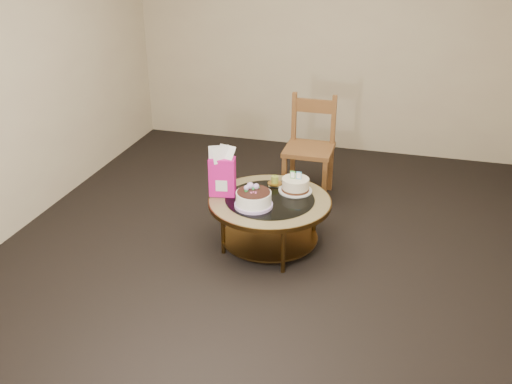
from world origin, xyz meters
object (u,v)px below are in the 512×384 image
(coffee_table, at_px, (270,207))
(cream_cake, at_px, (295,185))
(gift_bag, at_px, (222,171))
(decorated_cake, at_px, (254,200))
(dining_chair, at_px, (310,147))

(coffee_table, xyz_separation_m, cream_cake, (0.17, 0.20, 0.14))
(cream_cake, height_order, gift_bag, gift_bag)
(coffee_table, bearing_deg, gift_bag, -176.08)
(coffee_table, bearing_deg, cream_cake, 49.45)
(gift_bag, bearing_deg, decorated_cake, -33.90)
(coffee_table, bearing_deg, decorated_cake, -119.45)
(dining_chair, bearing_deg, coffee_table, -96.34)
(decorated_cake, bearing_deg, dining_chair, 80.62)
(cream_cake, bearing_deg, gift_bag, -157.60)
(gift_bag, bearing_deg, cream_cake, 12.02)
(coffee_table, distance_m, cream_cake, 0.30)
(coffee_table, height_order, gift_bag, gift_bag)
(decorated_cake, height_order, gift_bag, gift_bag)
(gift_bag, bearing_deg, dining_chair, 55.96)
(decorated_cake, xyz_separation_m, cream_cake, (0.26, 0.37, -0.00))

